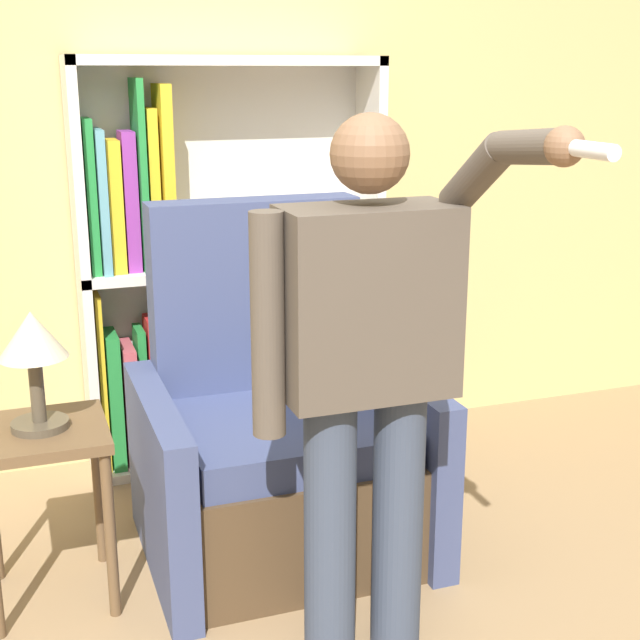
{
  "coord_description": "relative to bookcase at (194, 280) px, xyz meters",
  "views": [
    {
      "loc": [
        -0.76,
        -1.79,
        1.68
      ],
      "look_at": [
        0.12,
        0.67,
        0.95
      ],
      "focal_mm": 50.0,
      "sensor_mm": 36.0,
      "label": 1
    }
  ],
  "objects": [
    {
      "name": "wall_back",
      "position": [
        0.02,
        0.16,
        0.58
      ],
      "size": [
        8.0,
        0.06,
        2.8
      ],
      "color": "tan",
      "rests_on": "ground_plane"
    },
    {
      "name": "bookcase",
      "position": [
        0.0,
        0.0,
        0.0
      ],
      "size": [
        1.29,
        0.28,
        1.74
      ],
      "color": "silver",
      "rests_on": "ground_plane"
    },
    {
      "name": "armchair",
      "position": [
        0.12,
        -0.81,
        -0.44
      ],
      "size": [
        0.98,
        0.85,
        1.23
      ],
      "color": "#4C3823",
      "rests_on": "ground_plane"
    },
    {
      "name": "side_table",
      "position": [
        -0.69,
        -0.92,
        -0.34
      ],
      "size": [
        0.41,
        0.41,
        0.6
      ],
      "color": "brown",
      "rests_on": "ground_plane"
    },
    {
      "name": "person_standing",
      "position": [
        0.17,
        -1.52,
        0.09
      ],
      "size": [
        0.62,
        0.78,
        1.58
      ],
      "color": "#384256",
      "rests_on": "ground_plane"
    },
    {
      "name": "table_lamp",
      "position": [
        -0.69,
        -0.92,
        0.05
      ],
      "size": [
        0.21,
        0.21,
        0.38
      ],
      "color": "#4C4233",
      "rests_on": "side_table"
    }
  ]
}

